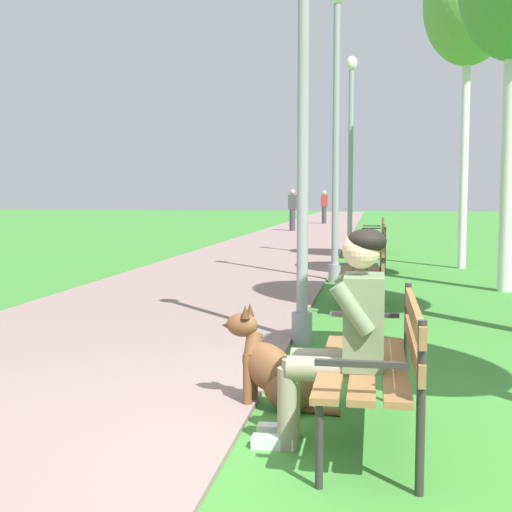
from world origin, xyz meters
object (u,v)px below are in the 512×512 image
park_bench_furthest (375,232)px  lamp_post_mid (336,131)px  lamp_post_near (303,138)px  pedestrian_distant (292,210)px  park_bench_near (381,356)px  person_seated_on_near_bench (344,329)px  dog_brown (275,372)px  pedestrian_further_distant (324,207)px  birch_tree_fourth (468,6)px  lamp_post_far (351,155)px  park_bench_mid (368,268)px  park_bench_far (375,243)px

park_bench_furthest → lamp_post_mid: 6.59m
lamp_post_near → pedestrian_distant: bearing=96.9°
park_bench_near → park_bench_furthest: (-0.00, 13.67, 0.00)m
park_bench_near → pedestrian_distant: size_ratio=0.91×
park_bench_near → person_seated_on_near_bench: 0.28m
park_bench_near → park_bench_furthest: size_ratio=1.00×
dog_brown → pedestrian_further_distant: (-1.76, 29.55, 0.58)m
park_bench_furthest → birch_tree_fourth: (1.66, -3.66, 4.49)m
person_seated_on_near_bench → lamp_post_near: 3.05m
lamp_post_far → pedestrian_further_distant: bearing=95.8°
park_bench_furthest → birch_tree_fourth: birch_tree_fourth is taller
park_bench_furthest → pedestrian_further_distant: 16.57m
lamp_post_mid → park_bench_mid: bearing=-77.9°
dog_brown → lamp_post_far: (0.11, 11.19, 2.06)m
park_bench_far → park_bench_furthest: bearing=89.6°
dog_brown → birch_tree_fourth: birch_tree_fourth is taller
park_bench_mid → park_bench_far: same height
lamp_post_mid → lamp_post_far: lamp_post_mid is taller
pedestrian_distant → pedestrian_further_distant: same height
person_seated_on_near_bench → birch_tree_fourth: (1.87, 10.11, 4.33)m
lamp_post_mid → pedestrian_distant: 15.85m
dog_brown → lamp_post_far: 11.37m
park_bench_far → park_bench_furthest: (0.03, 4.19, 0.00)m
lamp_post_mid → pedestrian_distant: (-2.52, 15.57, -1.62)m
park_bench_furthest → birch_tree_fourth: size_ratio=0.24×
park_bench_mid → park_bench_far: bearing=88.9°
park_bench_mid → lamp_post_mid: size_ratio=0.31×
lamp_post_far → birch_tree_fourth: size_ratio=0.72×
dog_brown → pedestrian_further_distant: bearing=93.4°
park_bench_furthest → lamp_post_near: (-0.72, -11.05, 1.46)m
park_bench_furthest → dog_brown: size_ratio=1.81×
park_bench_near → pedestrian_distant: bearing=97.9°
park_bench_furthest → person_seated_on_near_bench: (-0.21, -13.77, 0.17)m
park_bench_far → birch_tree_fourth: size_ratio=0.24×
lamp_post_near → park_bench_far: bearing=84.2°
birch_tree_fourth → person_seated_on_near_bench: bearing=-100.5°
park_bench_far → birch_tree_fourth: 4.83m
lamp_post_near → lamp_post_far: size_ratio=0.85×
park_bench_far → pedestrian_distant: bearing=103.2°
park_bench_far → lamp_post_near: 7.05m
person_seated_on_near_bench → dog_brown: person_seated_on_near_bench is taller
park_bench_furthest → person_seated_on_near_bench: person_seated_on_near_bench is taller
dog_brown → birch_tree_fourth: (2.35, 9.50, 4.75)m
lamp_post_far → dog_brown: bearing=-90.6°
park_bench_mid → park_bench_furthest: bearing=89.2°
lamp_post_far → birch_tree_fourth: (2.24, -1.68, 2.69)m
park_bench_near → lamp_post_far: size_ratio=0.33×
birch_tree_fourth → park_bench_furthest: bearing=114.4°
park_bench_furthest → lamp_post_near: lamp_post_near is taller
birch_tree_fourth → lamp_post_mid: bearing=-132.0°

